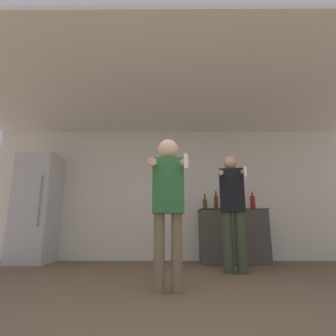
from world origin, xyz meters
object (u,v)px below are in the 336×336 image
bottle_brown_liquor (253,202)px  person_man_side (233,206)px  person_woman_foreground (168,196)px  bottle_green_wine (225,203)px  bottle_amber_bourbon (205,204)px  bottle_clear_vodka (242,202)px  refrigerator (37,207)px  bottle_red_label (216,202)px

bottle_brown_liquor → person_man_side: size_ratio=0.20×
person_man_side → person_woman_foreground: bearing=-130.9°
bottle_green_wine → bottle_brown_liquor: bottle_brown_liquor is taller
bottle_brown_liquor → bottle_green_wine: bearing=-180.0°
bottle_brown_liquor → person_man_side: person_man_side is taller
bottle_green_wine → person_man_side: bearing=-95.3°
bottle_brown_liquor → person_man_side: bearing=-122.2°
bottle_green_wine → bottle_amber_bourbon: 0.36m
bottle_green_wine → bottle_clear_vodka: bearing=0.0°
person_man_side → bottle_amber_bourbon: bearing=105.8°
bottle_clear_vodka → person_woman_foreground: bearing=-123.3°
refrigerator → person_man_side: refrigerator is taller
refrigerator → bottle_green_wine: size_ratio=6.97×
refrigerator → bottle_clear_vodka: (3.72, -0.02, 0.09)m
bottle_green_wine → person_woman_foreground: (-1.01, -2.02, -0.09)m
bottle_clear_vodka → person_man_side: 1.04m
bottle_amber_bourbon → bottle_green_wine: bearing=-0.0°
person_woman_foreground → person_man_side: size_ratio=0.94×
bottle_green_wine → bottle_brown_liquor: size_ratio=0.85×
bottle_green_wine → bottle_red_label: 0.16m
bottle_green_wine → bottle_clear_vodka: 0.31m
bottle_red_label → refrigerator: bearing=179.6°
refrigerator → person_man_side: size_ratio=1.16×
bottle_brown_liquor → bottle_red_label: bottle_red_label is taller
bottle_brown_liquor → bottle_red_label: size_ratio=0.97×
bottle_red_label → person_man_side: (0.07, -0.95, -0.15)m
person_woman_foreground → person_man_side: 1.41m
bottle_green_wine → bottle_amber_bourbon: bottle_amber_bourbon is taller
refrigerator → bottle_clear_vodka: bearing=-0.4°
bottle_clear_vodka → person_woman_foreground: size_ratio=0.20×
bottle_red_label → bottle_green_wine: bearing=-0.0°
refrigerator → person_woman_foreground: refrigerator is taller
bottle_red_label → person_woman_foreground: size_ratio=0.21×
refrigerator → person_man_side: (3.32, -0.97, -0.05)m
bottle_red_label → bottle_brown_liquor: bearing=0.0°
bottle_clear_vodka → person_woman_foreground: (-1.32, -2.02, -0.10)m
refrigerator → person_woman_foreground: (2.39, -2.04, -0.01)m
bottle_red_label → bottle_amber_bourbon: bearing=180.0°
refrigerator → bottle_brown_liquor: 3.92m
bottle_green_wine → person_woman_foreground: bearing=-116.7°
refrigerator → person_man_side: 3.46m
bottle_amber_bourbon → bottle_brown_liquor: bearing=0.0°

